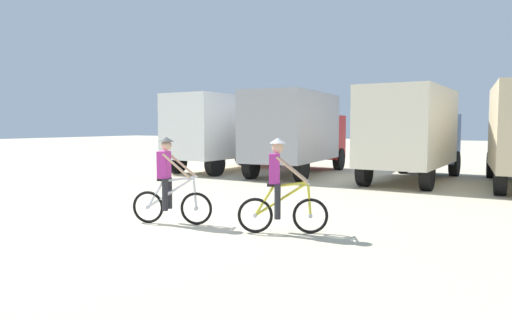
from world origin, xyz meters
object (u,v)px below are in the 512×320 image
box_truck_cream_rv (413,130)px  cyclist_orange_shirt (169,184)px  box_truck_white_box (227,129)px  box_truck_grey_hauler (297,130)px  cyclist_cowboy_hat (280,189)px

box_truck_cream_rv → cyclist_orange_shirt: size_ratio=3.75×
box_truck_white_box → box_truck_cream_rv: bearing=-0.0°
box_truck_white_box → cyclist_orange_shirt: 11.59m
box_truck_white_box → box_truck_grey_hauler: same height
box_truck_cream_rv → cyclist_cowboy_hat: size_ratio=3.75×
box_truck_cream_rv → cyclist_orange_shirt: box_truck_cream_rv is taller
box_truck_white_box → cyclist_cowboy_hat: bearing=-51.6°
box_truck_white_box → cyclist_cowboy_hat: size_ratio=3.75×
box_truck_grey_hauler → cyclist_orange_shirt: (1.87, -10.18, -1.03)m
box_truck_grey_hauler → cyclist_cowboy_hat: box_truck_grey_hauler is taller
box_truck_grey_hauler → cyclist_orange_shirt: box_truck_grey_hauler is taller
cyclist_orange_shirt → box_truck_cream_rv: bearing=74.9°
box_truck_white_box → box_truck_grey_hauler: (3.51, -0.03, 0.00)m
box_truck_grey_hauler → box_truck_cream_rv: (4.63, 0.03, 0.00)m
box_truck_cream_rv → box_truck_white_box: bearing=180.0°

